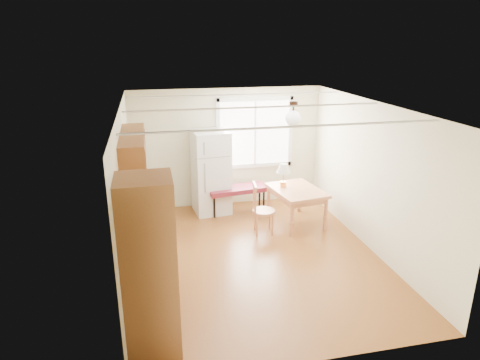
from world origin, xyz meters
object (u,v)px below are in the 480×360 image
object	(u,v)px
refrigerator	(211,172)
chair	(259,206)
dining_table	(297,194)
bench	(238,190)

from	to	relation	value
refrigerator	chair	world-z (taller)	refrigerator
dining_table	bench	bearing A→B (deg)	133.77
refrigerator	dining_table	size ratio (longest dim) A/B	1.36
chair	refrigerator	bearing A→B (deg)	125.90
bench	refrigerator	bearing A→B (deg)	150.50
refrigerator	chair	size ratio (longest dim) A/B	1.80
dining_table	refrigerator	bearing A→B (deg)	138.28
chair	bench	bearing A→B (deg)	106.66
refrigerator	dining_table	distance (m)	1.81
refrigerator	bench	size ratio (longest dim) A/B	1.35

